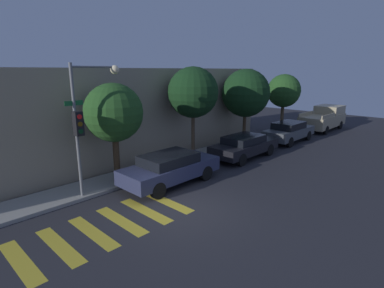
# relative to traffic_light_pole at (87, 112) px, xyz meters

# --- Properties ---
(ground_plane) EXTENTS (60.00, 60.00, 0.00)m
(ground_plane) POSITION_rel_traffic_light_pole_xyz_m (1.56, -3.37, -3.44)
(ground_plane) COLOR #28282D
(sidewalk) EXTENTS (26.00, 1.85, 0.14)m
(sidewalk) POSITION_rel_traffic_light_pole_xyz_m (1.56, 0.76, -3.37)
(sidewalk) COLOR gray
(sidewalk) RESTS_ON ground
(building_row) EXTENTS (26.00, 6.00, 5.07)m
(building_row) POSITION_rel_traffic_light_pole_xyz_m (1.56, 5.08, -0.90)
(building_row) COLOR gray
(building_row) RESTS_ON ground
(crosswalk) EXTENTS (6.68, 2.60, 0.00)m
(crosswalk) POSITION_rel_traffic_light_pole_xyz_m (-1.44, -2.57, -3.44)
(crosswalk) COLOR gold
(crosswalk) RESTS_ON ground
(traffic_light_pole) EXTENTS (2.34, 0.56, 5.24)m
(traffic_light_pole) POSITION_rel_traffic_light_pole_xyz_m (0.00, 0.00, 0.00)
(traffic_light_pole) COLOR slate
(traffic_light_pole) RESTS_ON ground
(sedan_near_corner) EXTENTS (4.63, 1.87, 1.41)m
(sedan_near_corner) POSITION_rel_traffic_light_pole_xyz_m (3.05, -1.27, -2.68)
(sedan_near_corner) COLOR #2D3351
(sedan_near_corner) RESTS_ON ground
(sedan_middle) EXTENTS (4.65, 1.82, 1.32)m
(sedan_middle) POSITION_rel_traffic_light_pole_xyz_m (8.82, -1.27, -2.71)
(sedan_middle) COLOR black
(sedan_middle) RESTS_ON ground
(sedan_far_end) EXTENTS (4.60, 1.79, 1.43)m
(sedan_far_end) POSITION_rel_traffic_light_pole_xyz_m (14.36, -1.27, -2.67)
(sedan_far_end) COLOR #4C5156
(sedan_far_end) RESTS_ON ground
(pickup_truck) EXTENTS (5.24, 2.12, 1.96)m
(pickup_truck) POSITION_rel_traffic_light_pole_xyz_m (20.74, -1.27, -2.46)
(pickup_truck) COLOR tan
(pickup_truck) RESTS_ON ground
(tree_near_corner) EXTENTS (2.54, 2.54, 4.46)m
(tree_near_corner) POSITION_rel_traffic_light_pole_xyz_m (1.52, 0.60, -0.27)
(tree_near_corner) COLOR #42301E
(tree_near_corner) RESTS_ON ground
(tree_midblock) EXTENTS (2.76, 2.76, 5.18)m
(tree_midblock) POSITION_rel_traffic_light_pole_xyz_m (6.47, 0.60, 0.34)
(tree_midblock) COLOR brown
(tree_midblock) RESTS_ON ground
(tree_far_end) EXTENTS (3.16, 3.16, 5.07)m
(tree_far_end) POSITION_rel_traffic_light_pole_xyz_m (11.52, 0.60, 0.04)
(tree_far_end) COLOR #4C3823
(tree_far_end) RESTS_ON ground
(tree_behind_truck) EXTENTS (2.58, 2.58, 4.68)m
(tree_behind_truck) POSITION_rel_traffic_light_pole_xyz_m (16.83, 0.60, -0.07)
(tree_behind_truck) COLOR brown
(tree_behind_truck) RESTS_ON ground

